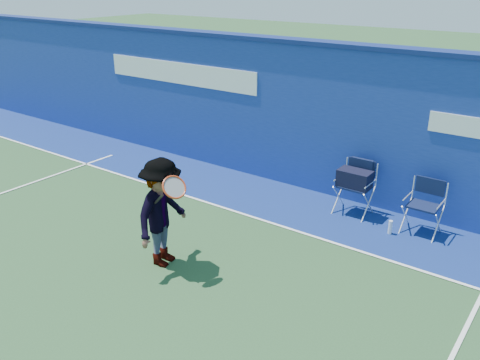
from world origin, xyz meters
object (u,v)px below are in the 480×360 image
Objects in this scene: directors_chair_right at (422,217)px; tennis_player at (162,213)px; water_bottle at (390,227)px; directors_chair_left at (354,192)px.

tennis_player reaches higher than directors_chair_right.
directors_chair_right is 0.55× the size of tennis_player.
directors_chair_right is 3.75× the size of water_bottle.
directors_chair_right is 0.58m from water_bottle.
directors_chair_left is at bearing 155.86° from water_bottle.
water_bottle is (-0.42, -0.37, -0.17)m from directors_chair_right.
water_bottle is at bearing -24.14° from directors_chair_left.
tennis_player reaches higher than water_bottle.
water_bottle is at bearing 50.02° from tennis_player.
directors_chair_left is at bearing 178.62° from directors_chair_right.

